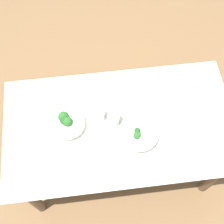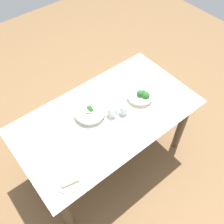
# 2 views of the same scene
# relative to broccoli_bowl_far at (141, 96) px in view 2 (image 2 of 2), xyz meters

# --- Properties ---
(ground_plane) EXTENTS (6.00, 6.00, 0.00)m
(ground_plane) POSITION_rel_broccoli_bowl_far_xyz_m (0.33, -0.04, -0.74)
(ground_plane) COLOR brown
(dining_table) EXTENTS (1.48, 0.82, 0.71)m
(dining_table) POSITION_rel_broccoli_bowl_far_xyz_m (0.33, -0.04, -0.15)
(dining_table) COLOR beige
(dining_table) RESTS_ON ground_plane
(broccoli_bowl_far) EXTENTS (0.22, 0.22, 0.09)m
(broccoli_bowl_far) POSITION_rel_broccoli_bowl_far_xyz_m (0.00, 0.00, 0.00)
(broccoli_bowl_far) COLOR white
(broccoli_bowl_far) RESTS_ON dining_table
(broccoli_bowl_near) EXTENTS (0.25, 0.25, 0.08)m
(broccoli_bowl_near) POSITION_rel_broccoli_bowl_far_xyz_m (0.43, -0.13, -0.01)
(broccoli_bowl_near) COLOR white
(broccoli_bowl_near) RESTS_ON dining_table
(bread_side_plate) EXTENTS (0.21, 0.21, 0.04)m
(bread_side_plate) POSITION_rel_broccoli_bowl_far_xyz_m (0.86, 0.22, -0.02)
(bread_side_plate) COLOR silver
(bread_side_plate) RESTS_ON dining_table
(water_glass_center) EXTENTS (0.07, 0.07, 0.08)m
(water_glass_center) POSITION_rel_broccoli_bowl_far_xyz_m (0.21, 0.03, 0.01)
(water_glass_center) COLOR silver
(water_glass_center) RESTS_ON dining_table
(water_glass_side) EXTENTS (0.08, 0.08, 0.09)m
(water_glass_side) POSITION_rel_broccoli_bowl_far_xyz_m (0.29, -0.02, 0.01)
(water_glass_side) COLOR silver
(water_glass_side) RESTS_ON dining_table
(fork_by_far_bowl) EXTENTS (0.07, 0.10, 0.00)m
(fork_by_far_bowl) POSITION_rel_broccoli_bowl_far_xyz_m (0.17, -0.32, -0.03)
(fork_by_far_bowl) COLOR #B7B7BC
(fork_by_far_bowl) RESTS_ON dining_table
(fork_by_near_bowl) EXTENTS (0.10, 0.06, 0.00)m
(fork_by_near_bowl) POSITION_rel_broccoli_bowl_far_xyz_m (0.83, -0.02, -0.03)
(fork_by_near_bowl) COLOR #B7B7BC
(fork_by_near_bowl) RESTS_ON dining_table
(table_knife_left) EXTENTS (0.20, 0.10, 0.00)m
(table_knife_left) POSITION_rel_broccoli_bowl_far_xyz_m (0.76, -0.22, -0.03)
(table_knife_left) COLOR #B7B7BC
(table_knife_left) RESTS_ON dining_table
(napkin_folded_upper) EXTENTS (0.21, 0.17, 0.01)m
(napkin_folded_upper) POSITION_rel_broccoli_bowl_far_xyz_m (0.19, -0.19, -0.03)
(napkin_folded_upper) COLOR #B1A997
(napkin_folded_upper) RESTS_ON dining_table
(napkin_folded_lower) EXTENTS (0.22, 0.18, 0.01)m
(napkin_folded_lower) POSITION_rel_broccoli_bowl_far_xyz_m (-0.09, -0.23, -0.03)
(napkin_folded_lower) COLOR #B1A997
(napkin_folded_lower) RESTS_ON dining_table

